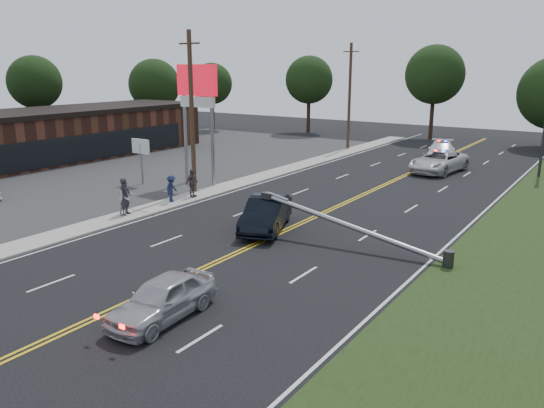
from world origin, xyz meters
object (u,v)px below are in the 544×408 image
Objects in this scene: pylon_sign at (197,96)px; utility_pole_far at (349,97)px; utility_pole_mid at (192,113)px; fallen_streetlight at (360,229)px; emergency_b at (441,151)px; bystander_a at (125,196)px; bystander_d at (192,183)px; bystander_c at (172,189)px; small_sign at (141,150)px; bystander_b at (126,197)px; emergency_a at (439,161)px; crashed_sedan at (266,214)px; waiting_sedan at (162,298)px.

utility_pole_far reaches higher than pylon_sign.
fallen_streetlight is at bearing -16.64° from utility_pole_mid.
emergency_b is at bearing 66.28° from utility_pole_mid.
bystander_a reaches higher than bystander_d.
pylon_sign is at bearing 5.86° from bystander_c.
emergency_b is (-4.07, 25.21, -0.14)m from fallen_streetlight.
small_sign is 8.44m from bystander_a.
bystander_c reaches higher than emergency_b.
pylon_sign reaches higher than bystander_c.
bystander_c is at bearing -88.15° from utility_pole_far.
emergency_b is at bearing -37.07° from bystander_c.
emergency_a is at bearing -26.30° from bystander_b.
pylon_sign is at bearing 126.40° from crashed_sedan.
small_sign is 0.31× the size of utility_pole_mid.
utility_pole_mid is 18.12m from waiting_sedan.
fallen_streetlight is at bearing -106.59° from bystander_d.
small_sign reaches higher than bystander_c.
fallen_streetlight is 1.73× the size of emergency_b.
bystander_b reaches higher than bystander_c.
small_sign is 8.34m from bystander_b.
pylon_sign is 0.80× the size of utility_pole_mid.
emergency_b is (-1.72, 34.90, 0.09)m from waiting_sedan.
bystander_b is (-10.36, 7.54, 0.36)m from waiting_sedan.
utility_pole_far is at bearing -0.01° from bystander_b.
pylon_sign is 9.80m from bystander_a.
bystander_b is at bearing 172.24° from bystander_d.
bystander_b is at bearing 160.32° from bystander_c.
utility_pole_far is (-13.39, 26.00, 4.17)m from fallen_streetlight.
small_sign is at bearing -102.31° from utility_pole_far.
utility_pole_mid is (-13.39, 4.00, 4.17)m from fallen_streetlight.
pylon_sign reaches higher than emergency_b.
waiting_sedan is at bearing -96.24° from crashed_sedan.
fallen_streetlight is 0.94× the size of utility_pole_far.
waiting_sedan is at bearing -145.64° from bystander_a.
small_sign reaches higher than crashed_sedan.
emergency_a is 3.18× the size of bystander_b.
pylon_sign is 12.42m from crashed_sedan.
fallen_streetlight is at bearing -12.40° from small_sign.
fallen_streetlight is 12.84m from bystander_a.
waiting_sedan is at bearing -102.76° from emergency_b.
bystander_c is at bearing -66.55° from pylon_sign.
utility_pole_mid is at bearing 163.36° from fallen_streetlight.
bystander_b reaches higher than fallen_streetlight.
small_sign is 5.53m from utility_pole_mid.
bystander_d is (5.78, -1.28, -1.34)m from small_sign.
emergency_a is at bearing -45.97° from bystander_c.
fallen_streetlight is 5.09m from crashed_sedan.
utility_pole_mid is 1.68× the size of emergency_a.
bystander_a is (-10.06, -21.90, 0.30)m from emergency_a.
fallen_streetlight reaches higher than bystander_c.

